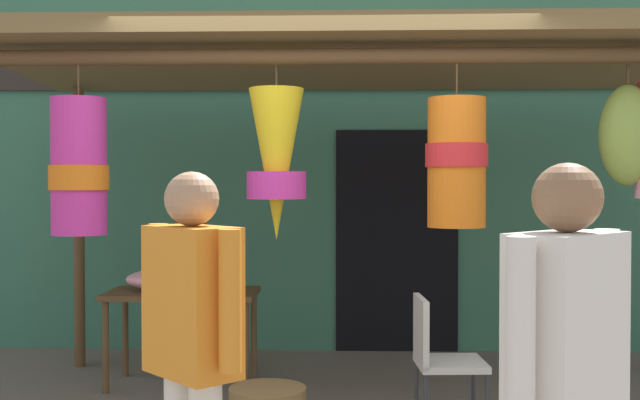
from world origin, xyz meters
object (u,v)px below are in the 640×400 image
display_table (183,303)px  flower_heap_on_table (179,279)px  folding_chair (438,353)px  customer_foreground (566,374)px  shopper_by_bananas (192,338)px

display_table → flower_heap_on_table: (-0.03, 0.01, 0.18)m
flower_heap_on_table → folding_chair: size_ratio=0.91×
flower_heap_on_table → folding_chair: flower_heap_on_table is taller
folding_chair → customer_foreground: customer_foreground is taller
display_table → customer_foreground: (1.92, -3.42, 0.31)m
shopper_by_bananas → folding_chair: bearing=55.7°
customer_foreground → shopper_by_bananas: (-1.28, 0.59, -0.01)m
folding_chair → shopper_by_bananas: size_ratio=0.53×
customer_foreground → shopper_by_bananas: bearing=155.4°
flower_heap_on_table → customer_foreground: bearing=-60.4°
folding_chair → display_table: bearing=147.4°
display_table → shopper_by_bananas: 2.91m
folding_chair → customer_foreground: (0.13, -2.28, 0.43)m
customer_foreground → display_table: bearing=119.3°
customer_foreground → shopper_by_bananas: size_ratio=1.01×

